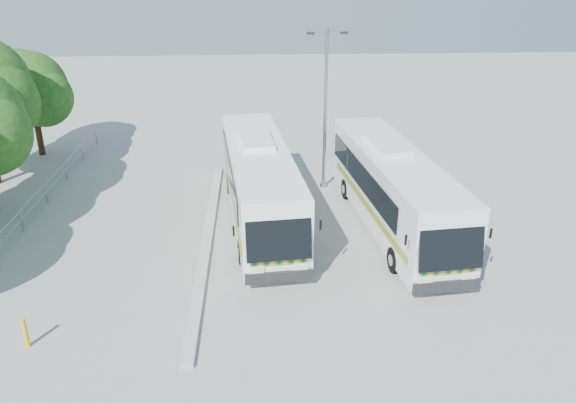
{
  "coord_description": "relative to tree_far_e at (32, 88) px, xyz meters",
  "views": [
    {
      "loc": [
        -0.21,
        -18.57,
        10.43
      ],
      "look_at": [
        0.99,
        2.03,
        1.52
      ],
      "focal_mm": 35.0,
      "sensor_mm": 36.0,
      "label": 1
    }
  ],
  "objects": [
    {
      "name": "ground",
      "position": [
        12.63,
        -13.3,
        -3.89
      ],
      "size": [
        100.0,
        100.0,
        0.0
      ],
      "primitive_type": "plane",
      "color": "gray",
      "rests_on": "ground"
    },
    {
      "name": "coach_main",
      "position": [
        12.49,
        -9.67,
        -2.11
      ],
      "size": [
        3.53,
        11.87,
        3.25
      ],
      "rotation": [
        0.0,
        0.0,
        0.1
      ],
      "color": "white",
      "rests_on": "ground"
    },
    {
      "name": "lamppost",
      "position": [
        15.69,
        -5.99,
        0.34
      ],
      "size": [
        1.87,
        0.31,
        7.66
      ],
      "rotation": [
        0.0,
        0.0,
        0.08
      ],
      "color": "gray",
      "rests_on": "ground"
    },
    {
      "name": "railing",
      "position": [
        2.63,
        -9.3,
        -3.15
      ],
      "size": [
        0.06,
        22.0,
        1.0
      ],
      "color": "gray",
      "rests_on": "ground"
    },
    {
      "name": "bollard",
      "position": [
        5.58,
        -18.02,
        -3.4
      ],
      "size": [
        0.15,
        0.15,
        0.96
      ],
      "primitive_type": "cylinder",
      "rotation": [
        0.0,
        0.0,
        -0.12
      ],
      "color": "gold",
      "rests_on": "ground"
    },
    {
      "name": "kerb_divider",
      "position": [
        10.33,
        -11.3,
        -3.81
      ],
      "size": [
        0.4,
        16.0,
        0.15
      ],
      "primitive_type": "cube",
      "color": "#B2B2AD",
      "rests_on": "ground"
    },
    {
      "name": "coach_adjacent",
      "position": [
        18.0,
        -10.63,
        -2.12
      ],
      "size": [
        3.49,
        11.79,
        3.22
      ],
      "rotation": [
        0.0,
        0.0,
        0.1
      ],
      "color": "silver",
      "rests_on": "ground"
    },
    {
      "name": "tree_far_e",
      "position": [
        0.0,
        0.0,
        0.0
      ],
      "size": [
        4.54,
        4.28,
        5.92
      ],
      "color": "#382314",
      "rests_on": "ground"
    }
  ]
}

